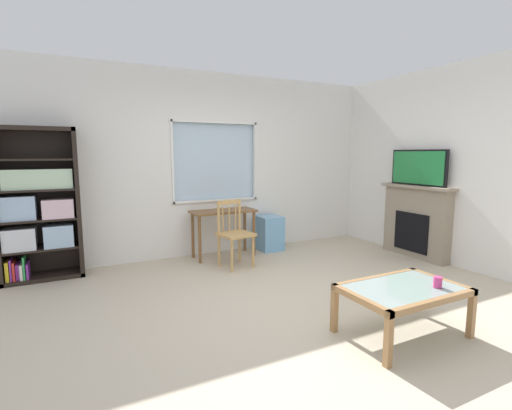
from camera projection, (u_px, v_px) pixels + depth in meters
The scene contains 11 objects.
ground at pixel (287, 310), 3.68m from camera, with size 6.56×5.77×0.02m, color beige.
wall_back_with_window at pixel (204, 165), 5.59m from camera, with size 5.56×0.15×2.72m.
wall_right at pixel (476, 167), 4.77m from camera, with size 0.12×4.97×2.72m, color white.
bookshelf at pixel (38, 209), 4.46m from camera, with size 0.90×0.38×1.84m.
desk_under_window at pixel (223, 218), 5.46m from camera, with size 0.95×0.42×0.70m.
wooden_chair at pixel (234, 233), 5.00m from camera, with size 0.48×0.47×0.90m.
plastic_drawer_unit at pixel (269, 233), 5.91m from camera, with size 0.35×0.40×0.55m, color #72ADDB.
fireplace at pixel (416, 221), 5.46m from camera, with size 0.26×1.15×1.07m.
tv at pixel (418, 168), 5.35m from camera, with size 0.06×0.92×0.52m.
coffee_table at pixel (403, 293), 3.11m from camera, with size 0.99×0.65×0.43m.
sippy_cup at pixel (438, 282), 3.08m from camera, with size 0.07×0.07×0.09m, color #DB3D84.
Camera 1 is at (-1.86, -2.98, 1.53)m, focal length 26.00 mm.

